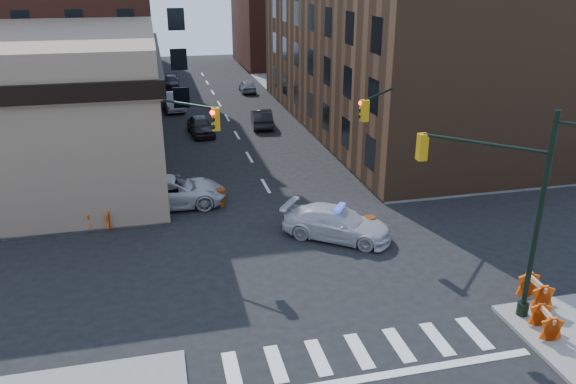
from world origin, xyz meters
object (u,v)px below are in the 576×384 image
parked_car_wnear (201,126)px  barrel_road (369,226)px  pedestrian_b (111,206)px  barricade_nw_a (100,219)px  police_car (337,223)px  pickup (171,192)px  parked_car_wfar (173,101)px  barricade_se_a (535,292)px  barrel_bank (221,197)px  pedestrian_a (90,204)px  parked_car_enear (262,118)px

parked_car_wnear → barrel_road: (6.55, -20.89, -0.25)m
pedestrian_b → barricade_nw_a: 0.83m
police_car → barricade_nw_a: police_car is taller
pickup → parked_car_wfar: size_ratio=1.23×
police_car → barricade_se_a: size_ratio=3.98×
barrel_road → barrel_bank: barrel_road is taller
barricade_nw_a → pedestrian_a: bearing=126.4°
pedestrian_b → barricade_se_a: pedestrian_b is taller
barrel_road → barrel_bank: (-6.81, 5.61, -0.01)m
parked_car_enear → barricade_se_a: 30.42m
police_car → pickup: (-7.84, 6.15, 0.06)m
pickup → parked_car_wfar: (1.21, 24.19, -0.03)m
pickup → barricade_nw_a: size_ratio=4.97×
parked_car_wnear → parked_car_enear: size_ratio=0.94×
police_car → parked_car_wnear: police_car is taller
pedestrian_b → barrel_road: (12.67, -4.07, -0.64)m
pickup → parked_car_enear: pickup is taller
parked_car_wnear → barrel_bank: bearing=-96.4°
parked_car_wfar → barrel_bank: 24.85m
parked_car_enear → pedestrian_a: 21.21m
pedestrian_b → barricade_nw_a: pedestrian_b is taller
pedestrian_b → parked_car_wfar: bearing=79.9°
parked_car_wnear → barrel_bank: parked_car_wnear is taller
pedestrian_a → barricade_se_a: pedestrian_a is taller
police_car → pedestrian_b: size_ratio=2.73×
parked_car_wnear → barrel_road: parked_car_wnear is taller
parked_car_wfar → barrel_road: parked_car_wfar is taller
parked_car_enear → pickup: bearing=68.7°
pedestrian_a → barricade_nw_a: size_ratio=1.25×
barrel_road → barricade_nw_a: (-13.22, 3.77, 0.11)m
pedestrian_b → parked_car_enear: bearing=57.2°
pedestrian_b → barricade_nw_a: size_ratio=1.61×
parked_car_wnear → pedestrian_b: size_ratio=2.22×
pickup → pedestrian_a: bearing=104.2°
parked_car_wfar → pedestrian_b: bearing=-105.3°
police_car → pedestrian_a: size_ratio=3.52×
parked_car_wfar → pickup: bearing=-98.7°
pedestrian_b → barrel_road: size_ratio=1.98×
parked_car_wfar → pedestrian_b: size_ratio=2.51×
pickup → parked_car_wnear: 14.96m
parked_car_enear → barricade_nw_a: (-12.00, -18.56, -0.16)m
pedestrian_b → barrel_bank: size_ratio=2.04×
barricade_nw_a → barricade_se_a: bearing=-19.0°
parked_car_wnear → pedestrian_b: pedestrian_b is taller
barricade_se_a → parked_car_enear: bearing=14.1°
pedestrian_b → pedestrian_a: bearing=133.1°
pickup → barricade_se_a: pickup is taller
police_car → parked_car_wfar: (-6.63, 30.33, 0.03)m
parked_car_wnear → parked_car_enear: (5.33, 1.44, 0.02)m
barricade_nw_a → parked_car_enear: bearing=71.7°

